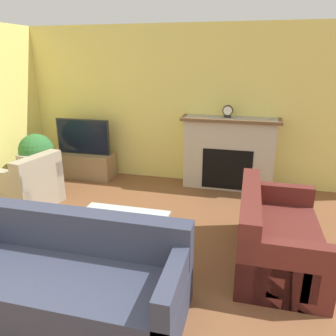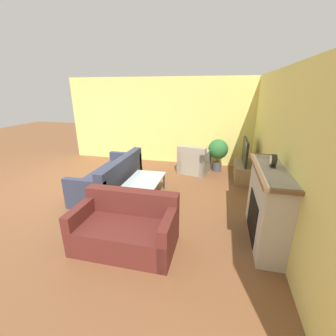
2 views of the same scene
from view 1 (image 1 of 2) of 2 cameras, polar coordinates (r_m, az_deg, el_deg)
wall_back at (r=5.92m, az=-0.63°, el=10.81°), size 8.05×0.06×2.70m
fireplace at (r=5.67m, az=10.50°, el=2.77°), size 1.61×0.44×1.23m
tv_stand at (r=6.39m, az=-14.17°, el=0.50°), size 1.09×0.46×0.45m
tv at (r=6.25m, az=-14.59°, el=5.30°), size 1.03×0.06×0.65m
couch_sectional at (r=3.24m, az=-17.38°, el=-17.98°), size 2.17×0.90×0.82m
couch_loveseat at (r=3.86m, az=17.99°, el=-11.51°), size 0.87×1.53×0.82m
armchair_by_window at (r=5.44m, az=-23.42°, el=-3.01°), size 0.98×0.95×0.82m
coffee_table at (r=3.80m, az=-8.49°, el=-9.43°), size 1.04×0.72×0.43m
potted_plant at (r=5.98m, az=-21.89°, el=2.37°), size 0.58×0.58×0.96m
mantel_clock at (r=5.52m, az=10.37°, el=9.73°), size 0.17×0.07×0.20m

